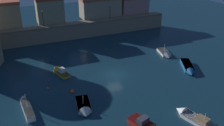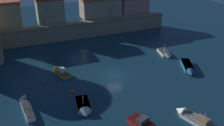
{
  "view_description": "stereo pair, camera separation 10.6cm",
  "coord_description": "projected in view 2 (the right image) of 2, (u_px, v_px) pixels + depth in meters",
  "views": [
    {
      "loc": [
        -15.86,
        -36.15,
        21.59
      ],
      "look_at": [
        0.0,
        1.23,
        1.85
      ],
      "focal_mm": 40.17,
      "sensor_mm": 36.0,
      "label": 1
    },
    {
      "loc": [
        -15.76,
        -36.19,
        21.59
      ],
      "look_at": [
        0.0,
        1.23,
        1.85
      ],
      "focal_mm": 40.17,
      "sensor_mm": 36.0,
      "label": 2
    }
  ],
  "objects": [
    {
      "name": "moored_boat_4",
      "position": [
        84.0,
        108.0,
        35.51
      ],
      "size": [
        2.54,
        5.16,
        2.49
      ],
      "rotation": [
        0.0,
        0.0,
        -1.72
      ],
      "color": "silver",
      "rests_on": "ground"
    },
    {
      "name": "quay_lamp_1",
      "position": [
        110.0,
        9.0,
        62.96
      ],
      "size": [
        0.32,
        0.32,
        3.55
      ],
      "color": "black",
      "rests_on": "quay_wall"
    },
    {
      "name": "mooring_buoy_1",
      "position": [
        48.0,
        89.0,
        40.8
      ],
      "size": [
        0.46,
        0.46,
        0.46
      ],
      "primitive_type": "sphere",
      "color": "#EA4C19",
      "rests_on": "ground"
    },
    {
      "name": "moored_boat_7",
      "position": [
        60.0,
        71.0,
        45.55
      ],
      "size": [
        2.67,
        5.03,
        1.72
      ],
      "rotation": [
        0.0,
        0.0,
        1.85
      ],
      "color": "gold",
      "rests_on": "ground"
    },
    {
      "name": "moored_boat_2",
      "position": [
        166.0,
        54.0,
        52.58
      ],
      "size": [
        2.76,
        5.12,
        2.77
      ],
      "rotation": [
        0.0,
        0.0,
        -1.78
      ],
      "color": "silver",
      "rests_on": "ground"
    },
    {
      "name": "moored_boat_3",
      "position": [
        26.0,
        106.0,
        35.76
      ],
      "size": [
        1.67,
        6.74,
        2.9
      ],
      "rotation": [
        0.0,
        0.0,
        1.66
      ],
      "color": "white",
      "rests_on": "ground"
    },
    {
      "name": "moored_boat_1",
      "position": [
        145.0,
        126.0,
        31.86
      ],
      "size": [
        3.06,
        4.62,
        1.92
      ],
      "rotation": [
        0.0,
        0.0,
        -1.24
      ],
      "color": "red",
      "rests_on": "ground"
    },
    {
      "name": "moored_boat_6",
      "position": [
        188.0,
        68.0,
        46.47
      ],
      "size": [
        4.21,
        6.44,
        1.6
      ],
      "rotation": [
        0.0,
        0.0,
        -2.01
      ],
      "color": "#195689",
      "rests_on": "ground"
    },
    {
      "name": "old_town_backdrop",
      "position": [
        72.0,
        9.0,
        62.45
      ],
      "size": [
        41.05,
        4.77,
        6.32
      ],
      "color": "tan",
      "rests_on": "ground"
    },
    {
      "name": "mooring_buoy_0",
      "position": [
        72.0,
        92.0,
        39.96
      ],
      "size": [
        0.75,
        0.75,
        0.75
      ],
      "primitive_type": "sphere",
      "color": "#EA4C19",
      "rests_on": "ground"
    },
    {
      "name": "quay_lamp_0",
      "position": [
        43.0,
        16.0,
        57.1
      ],
      "size": [
        0.32,
        0.32,
        3.71
      ],
      "color": "black",
      "rests_on": "quay_wall"
    },
    {
      "name": "moored_boat_5",
      "position": [
        194.0,
        118.0,
        33.33
      ],
      "size": [
        3.63,
        7.28,
        2.54
      ],
      "rotation": [
        0.0,
        0.0,
        1.85
      ],
      "color": "white",
      "rests_on": "ground"
    },
    {
      "name": "quay_wall",
      "position": [
        80.0,
        30.0,
        61.99
      ],
      "size": [
        46.03,
        2.63,
        3.84
      ],
      "color": "gray",
      "rests_on": "ground"
    },
    {
      "name": "ground_plane",
      "position": [
        115.0,
        75.0,
        44.94
      ],
      "size": [
        122.58,
        122.58,
        0.0
      ],
      "primitive_type": "plane",
      "color": "#112D3D"
    }
  ]
}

